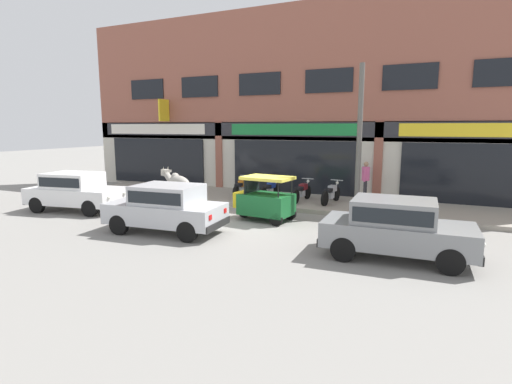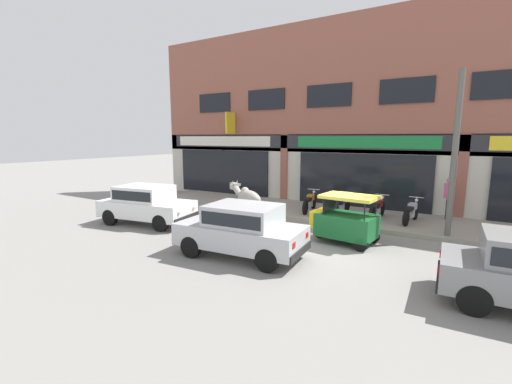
% 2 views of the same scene
% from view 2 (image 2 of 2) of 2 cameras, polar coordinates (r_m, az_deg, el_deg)
% --- Properties ---
extents(ground_plane, '(90.00, 90.00, 0.00)m').
position_cam_2_polar(ground_plane, '(10.94, 9.34, -8.41)').
color(ground_plane, gray).
extents(sidewalk, '(19.00, 3.48, 0.16)m').
position_cam_2_polar(sidewalk, '(14.53, 15.19, -3.88)').
color(sidewalk, gray).
rests_on(sidewalk, ground).
extents(shop_building, '(23.00, 1.40, 8.54)m').
position_cam_2_polar(shop_building, '(16.12, 17.79, 11.47)').
color(shop_building, '#8E5142').
rests_on(shop_building, ground).
extents(cow, '(1.98, 1.18, 1.61)m').
position_cam_2_polar(cow, '(12.86, -1.44, -1.02)').
color(cow, '#9E998E').
rests_on(cow, ground).
extents(car_0, '(3.78, 2.13, 1.46)m').
position_cam_2_polar(car_0, '(13.63, -17.85, -1.70)').
color(car_0, black).
rests_on(car_0, ground).
extents(car_2, '(3.71, 1.87, 1.46)m').
position_cam_2_polar(car_2, '(9.46, -2.42, -5.95)').
color(car_2, black).
rests_on(car_2, ground).
extents(auto_rickshaw, '(2.05, 1.34, 1.52)m').
position_cam_2_polar(auto_rickshaw, '(11.04, 14.54, -4.87)').
color(auto_rickshaw, black).
rests_on(auto_rickshaw, ground).
extents(motorcycle_0, '(0.52, 1.81, 0.88)m').
position_cam_2_polar(motorcycle_0, '(14.60, 8.92, -1.73)').
color(motorcycle_0, black).
rests_on(motorcycle_0, sidewalk).
extents(motorcycle_1, '(0.52, 1.81, 0.88)m').
position_cam_2_polar(motorcycle_1, '(14.21, 13.99, -2.19)').
color(motorcycle_1, black).
rests_on(motorcycle_1, sidewalk).
extents(motorcycle_2, '(0.52, 1.81, 0.88)m').
position_cam_2_polar(motorcycle_2, '(13.93, 19.53, -2.68)').
color(motorcycle_2, black).
rests_on(motorcycle_2, sidewalk).
extents(motorcycle_3, '(0.56, 1.81, 0.88)m').
position_cam_2_polar(motorcycle_3, '(13.80, 24.42, -3.08)').
color(motorcycle_3, black).
rests_on(motorcycle_3, sidewalk).
extents(pedestrian, '(0.32, 0.50, 1.60)m').
position_cam_2_polar(pedestrian, '(14.89, 29.43, -0.26)').
color(pedestrian, '#2D2D33').
rests_on(pedestrian, sidewalk).
extents(utility_pole, '(0.18, 0.18, 5.14)m').
position_cam_2_polar(utility_pole, '(12.22, 30.18, 5.38)').
color(utility_pole, '#595651').
rests_on(utility_pole, sidewalk).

